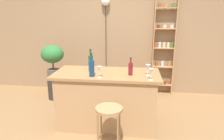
# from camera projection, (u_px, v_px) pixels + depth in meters

# --- Properties ---
(ground) EXTENTS (12.00, 12.00, 0.00)m
(ground) POSITION_uv_depth(u_px,v_px,m) (104.00, 134.00, 3.12)
(ground) COLOR olive
(back_wall) EXTENTS (6.40, 0.10, 2.80)m
(back_wall) POSITION_uv_depth(u_px,v_px,m) (117.00, 31.00, 4.62)
(back_wall) COLOR #997551
(back_wall) RESTS_ON ground
(kitchen_counter) EXTENTS (1.63, 0.76, 0.88)m
(kitchen_counter) POSITION_uv_depth(u_px,v_px,m) (107.00, 99.00, 3.29)
(kitchen_counter) COLOR tan
(kitchen_counter) RESTS_ON ground
(bar_stool) EXTENTS (0.34, 0.34, 0.62)m
(bar_stool) POSITION_uv_depth(u_px,v_px,m) (109.00, 119.00, 2.61)
(bar_stool) COLOR #997047
(bar_stool) RESTS_ON ground
(spice_shelf) EXTENTS (0.47, 0.13, 2.10)m
(spice_shelf) POSITION_uv_depth(u_px,v_px,m) (164.00, 47.00, 4.46)
(spice_shelf) COLOR tan
(spice_shelf) RESTS_ON ground
(plant_stool) EXTENTS (0.29, 0.29, 0.43)m
(plant_stool) POSITION_uv_depth(u_px,v_px,m) (55.00, 89.00, 4.39)
(plant_stool) COLOR #2D2823
(plant_stool) RESTS_ON ground
(potted_plant) EXTENTS (0.47, 0.42, 0.73)m
(potted_plant) POSITION_uv_depth(u_px,v_px,m) (53.00, 58.00, 4.21)
(potted_plant) COLOR #514C47
(potted_plant) RESTS_ON plant_stool
(bottle_wine_red) EXTENTS (0.07, 0.07, 0.27)m
(bottle_wine_red) POSITION_uv_depth(u_px,v_px,m) (131.00, 69.00, 3.02)
(bottle_wine_red) COLOR maroon
(bottle_wine_red) RESTS_ON kitchen_counter
(bottle_spirits_clear) EXTENTS (0.08, 0.08, 0.34)m
(bottle_spirits_clear) POSITION_uv_depth(u_px,v_px,m) (92.00, 68.00, 2.95)
(bottle_spirits_clear) COLOR navy
(bottle_spirits_clear) RESTS_ON kitchen_counter
(bottle_olive_oil) EXTENTS (0.08, 0.08, 0.35)m
(bottle_olive_oil) POSITION_uv_depth(u_px,v_px,m) (91.00, 63.00, 3.23)
(bottle_olive_oil) COLOR #194C23
(bottle_olive_oil) RESTS_ON kitchen_counter
(wine_glass_left) EXTENTS (0.07, 0.07, 0.16)m
(wine_glass_left) POSITION_uv_depth(u_px,v_px,m) (151.00, 72.00, 2.78)
(wine_glass_left) COLOR silver
(wine_glass_left) RESTS_ON kitchen_counter
(wine_glass_center) EXTENTS (0.07, 0.07, 0.16)m
(wine_glass_center) POSITION_uv_depth(u_px,v_px,m) (99.00, 70.00, 2.89)
(wine_glass_center) COLOR silver
(wine_glass_center) RESTS_ON kitchen_counter
(wine_glass_right) EXTENTS (0.07, 0.07, 0.16)m
(wine_glass_right) POSITION_uv_depth(u_px,v_px,m) (148.00, 68.00, 3.00)
(wine_glass_right) COLOR silver
(wine_glass_right) RESTS_ON kitchen_counter
(pendant_globe_light) EXTENTS (0.18, 0.18, 2.12)m
(pendant_globe_light) POSITION_uv_depth(u_px,v_px,m) (106.00, 4.00, 4.39)
(pendant_globe_light) COLOR black
(pendant_globe_light) RESTS_ON ground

